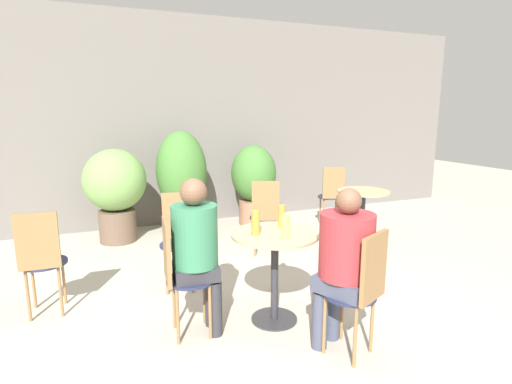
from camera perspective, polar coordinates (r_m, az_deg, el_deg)
name	(u,v)px	position (r m, az deg, el deg)	size (l,w,h in m)	color
ground_plane	(263,340)	(3.13, 1.05, -20.38)	(20.00, 20.00, 0.00)	#B2A899
storefront_wall	(173,122)	(5.98, -11.83, 9.70)	(10.00, 0.06, 3.00)	slate
cafe_table_near	(275,255)	(3.16, 2.70, -9.01)	(0.68, 0.68, 0.73)	#2D2D33
cafe_table_far	(363,207)	(4.96, 15.00, -2.12)	(0.62, 0.62, 0.73)	#2D2D33
bistro_chair_0	(178,268)	(3.00, -11.05, -10.63)	(0.37, 0.36, 0.90)	#232847
bistro_chair_1	(362,284)	(2.78, 14.92, -12.63)	(0.40, 0.41, 0.90)	#232847
bistro_chair_2	(41,255)	(3.63, -28.38, -7.93)	(0.36, 0.36, 0.90)	#232847
bistro_chair_3	(265,211)	(4.57, 1.33, -2.76)	(0.39, 0.40, 0.90)	#232847
bistro_chair_4	(332,191)	(5.81, 10.80, 0.10)	(0.38, 0.40, 0.90)	#232847
bistro_chair_5	(179,232)	(3.87, -10.94, -5.59)	(0.37, 0.39, 0.90)	#232847
seated_person_0	(197,244)	(2.96, -8.44, -7.32)	(0.35, 0.33, 1.19)	#2D2D33
seated_person_1	(344,257)	(2.79, 12.44, -9.08)	(0.43, 0.45, 1.16)	#42475B
beer_glass_0	(285,227)	(2.94, 4.23, -4.96)	(0.06, 0.06, 0.19)	#DBC65B
beer_glass_1	(282,217)	(3.22, 3.68, -3.52)	(0.06, 0.06, 0.19)	#B28433
beer_glass_2	(256,223)	(3.03, -0.07, -4.43)	(0.07, 0.07, 0.19)	#B28433
potted_plant_0	(115,187)	(5.36, -19.47, 0.65)	(0.78, 0.78, 1.20)	brown
potted_plant_1	(182,178)	(5.53, -10.53, 1.95)	(0.68, 0.68, 1.41)	#93664C
potted_plant_2	(254,180)	(5.87, -0.34, 1.80)	(0.66, 0.66, 1.18)	#93664C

